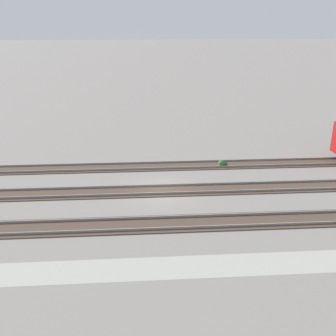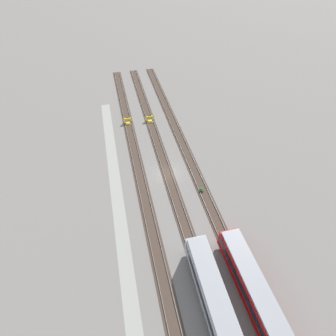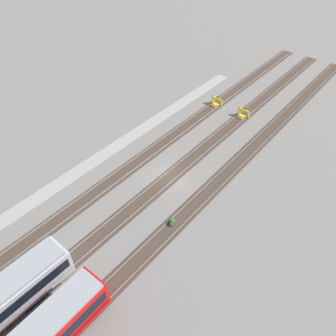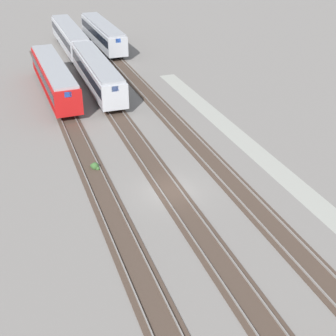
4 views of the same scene
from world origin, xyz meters
name	(u,v)px [view 4 (image 4 of 4)]	position (x,y,z in m)	size (l,w,h in m)	color
ground_plane	(170,191)	(0.00, 0.00, 0.00)	(400.00, 400.00, 0.00)	gray
service_walkway	(277,170)	(0.00, -9.56, 0.00)	(54.00, 2.00, 0.01)	#9E9E93
rail_track_nearest	(229,179)	(0.00, -5.03, 0.04)	(90.00, 2.23, 0.21)	#47382D
rail_track_near_inner	(170,191)	(0.00, 0.00, 0.04)	(90.00, 2.24, 0.21)	#47382D
rail_track_middle	(107,203)	(0.00, 5.03, 0.04)	(90.00, 2.23, 0.21)	#47382D
subway_car_front_row_leftmost	(70,37)	(43.48, 0.04, 2.04)	(18.00, 2.86, 3.70)	#B7BABF
subway_car_front_row_left_inner	(97,73)	(24.75, 0.05, 2.04)	(18.02, 3.00, 3.70)	#B7BABF
subway_car_front_row_centre	(54,77)	(24.75, 5.07, 2.04)	(18.05, 3.14, 3.70)	#B71414
subway_car_front_row_right_inner	(103,34)	(43.70, -5.08, 2.04)	(18.04, 3.12, 3.70)	#B7BABF
weed_clump	(95,166)	(5.51, 4.69, 0.24)	(0.92, 0.70, 0.64)	#38602D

